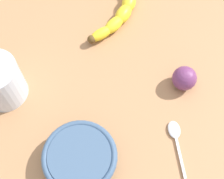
{
  "coord_description": "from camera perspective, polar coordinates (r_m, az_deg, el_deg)",
  "views": [
    {
      "loc": [
        -25.74,
        -22.27,
        59.95
      ],
      "look_at": [
        -4.07,
        -4.26,
        5.0
      ],
      "focal_mm": 49.27,
      "sensor_mm": 36.0,
      "label": 1
    }
  ],
  "objects": [
    {
      "name": "wooden_tabletop",
      "position": [
        0.68,
        -0.58,
        3.06
      ],
      "size": [
        120.0,
        120.0,
        3.0
      ],
      "primitive_type": "cube",
      "color": "#A5744C",
      "rests_on": "ground"
    },
    {
      "name": "banana",
      "position": [
        0.75,
        1.86,
        15.05
      ],
      "size": [
        23.39,
        10.94,
        3.24
      ],
      "rotation": [
        0.0,
        0.0,
        0.31
      ],
      "color": "yellow",
      "rests_on": "wooden_tabletop"
    },
    {
      "name": "teaspoon",
      "position": [
        0.61,
        11.59,
        -7.91
      ],
      "size": [
        8.71,
        9.17,
        0.8
      ],
      "rotation": [
        0.0,
        0.0,
        0.82
      ],
      "color": "silver",
      "rests_on": "wooden_tabletop"
    },
    {
      "name": "ceramic_bowl",
      "position": [
        0.57,
        -5.96,
        -12.48
      ],
      "size": [
        13.5,
        13.5,
        4.14
      ],
      "color": "#3D5675",
      "rests_on": "wooden_tabletop"
    },
    {
      "name": "plum_fruit",
      "position": [
        0.64,
        13.28,
        2.04
      ],
      "size": [
        5.02,
        5.02,
        5.02
      ],
      "primitive_type": "sphere",
      "color": "#6B3360",
      "rests_on": "wooden_tabletop"
    }
  ]
}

